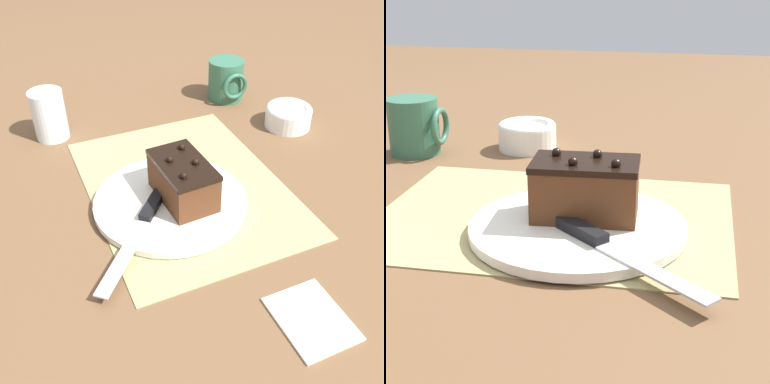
{
  "view_description": "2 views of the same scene",
  "coord_description": "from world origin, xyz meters",
  "views": [
    {
      "loc": [
        0.61,
        -0.26,
        0.5
      ],
      "look_at": [
        0.08,
        -0.02,
        0.05
      ],
      "focal_mm": 42.0,
      "sensor_mm": 36.0,
      "label": 1
    },
    {
      "loc": [
        0.18,
        -0.75,
        0.33
      ],
      "look_at": [
        0.04,
        -0.03,
        0.05
      ],
      "focal_mm": 60.0,
      "sensor_mm": 36.0,
      "label": 2
    }
  ],
  "objects": [
    {
      "name": "ground_plane",
      "position": [
        0.0,
        0.0,
        0.0
      ],
      "size": [
        3.0,
        3.0,
        0.0
      ],
      "primitive_type": "plane",
      "color": "brown"
    },
    {
      "name": "placemat_woven",
      "position": [
        0.0,
        0.0,
        0.0
      ],
      "size": [
        0.46,
        0.34,
        0.0
      ],
      "primitive_type": "cube",
      "color": "tan",
      "rests_on": "ground_plane"
    },
    {
      "name": "cake_plate",
      "position": [
        0.04,
        -0.05,
        0.01
      ],
      "size": [
        0.27,
        0.27,
        0.01
      ],
      "color": "white",
      "rests_on": "placemat_woven"
    },
    {
      "name": "chocolate_cake",
      "position": [
        0.05,
        -0.02,
        0.05
      ],
      "size": [
        0.14,
        0.09,
        0.08
      ],
      "rotation": [
        0.0,
        0.0,
        0.06
      ],
      "color": "#512D19",
      "rests_on": "cake_plate"
    },
    {
      "name": "serving_knife",
      "position": [
        0.08,
        -0.11,
        0.02
      ],
      "size": [
        0.19,
        0.17,
        0.01
      ],
      "rotation": [
        0.0,
        0.0,
        4.0
      ],
      "color": "black",
      "rests_on": "cake_plate"
    },
    {
      "name": "drinking_glass",
      "position": [
        -0.28,
        -0.19,
        0.05
      ],
      "size": [
        0.07,
        0.07,
        0.11
      ],
      "color": "white",
      "rests_on": "ground_plane"
    },
    {
      "name": "small_bowl",
      "position": [
        -0.12,
        0.3,
        0.03
      ],
      "size": [
        0.1,
        0.1,
        0.05
      ],
      "color": "white",
      "rests_on": "ground_plane"
    },
    {
      "name": "coffee_mug",
      "position": [
        -0.3,
        0.24,
        0.05
      ],
      "size": [
        0.1,
        0.09,
        0.1
      ],
      "color": "#33664C",
      "rests_on": "ground_plane"
    },
    {
      "name": "folded_napkin",
      "position": [
        0.34,
        0.04,
        0.0
      ],
      "size": [
        0.11,
        0.09,
        0.01
      ],
      "primitive_type": "cube",
      "color": "beige",
      "rests_on": "ground_plane"
    }
  ]
}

